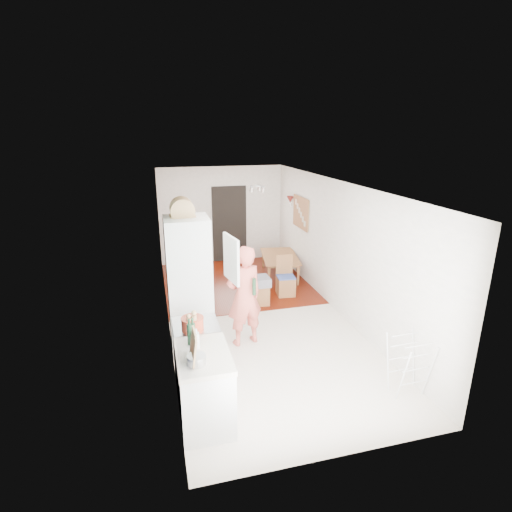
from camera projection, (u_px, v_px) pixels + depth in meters
name	position (u px, v px, depth m)	size (l,w,h in m)	color
room_shell	(256.00, 254.00, 7.16)	(3.20, 7.00, 2.50)	white
floor	(256.00, 317.00, 7.54)	(3.20, 7.00, 0.01)	beige
wood_floor_overlay	(236.00, 282.00, 9.24)	(3.20, 3.30, 0.01)	#5E1507
sage_wall_panel	(169.00, 264.00, 4.75)	(0.02, 3.00, 1.30)	slate
tile_splashback	(177.00, 339.00, 4.46)	(0.02, 1.90, 0.50)	black
doorway_recess	(230.00, 224.00, 10.49)	(0.90, 0.04, 2.00)	black
base_cabinet	(205.00, 389.00, 4.75)	(0.60, 0.90, 0.86)	silver
worktop	(203.00, 356.00, 4.61)	(0.62, 0.92, 0.06)	beige
range_cooker	(197.00, 356.00, 5.43)	(0.60, 0.60, 0.88)	silver
cooker_top	(196.00, 325.00, 5.29)	(0.60, 0.60, 0.04)	#BCBCBF
fridge_housing	(189.00, 285.00, 6.19)	(0.66, 0.66, 2.15)	silver
fridge_door	(231.00, 259.00, 5.92)	(0.56, 0.04, 0.70)	silver
fridge_interior	(208.00, 255.00, 6.12)	(0.02, 0.52, 0.66)	white
pinboard	(301.00, 213.00, 9.21)	(0.03, 0.90, 0.70)	tan
pinboard_frame	(300.00, 213.00, 9.20)	(0.01, 0.94, 0.74)	olive
wall_sconce	(290.00, 199.00, 9.73)	(0.18, 0.18, 0.16)	maroon
person	(244.00, 287.00, 6.34)	(0.72, 0.47, 1.97)	#D96052
dining_table	(281.00, 267.00, 9.58)	(1.23, 0.69, 0.43)	olive
dining_chair	(286.00, 276.00, 8.40)	(0.36, 0.36, 0.86)	olive
stool	(261.00, 295.00, 8.03)	(0.32, 0.32, 0.41)	olive
grey_drape	(260.00, 281.00, 7.93)	(0.39, 0.39, 0.17)	slate
drying_rack	(409.00, 366.00, 5.27)	(0.41, 0.37, 0.81)	silver
bread_bin	(182.00, 210.00, 5.91)	(0.38, 0.36, 0.20)	tan
red_casserole	(193.00, 324.00, 5.11)	(0.29, 0.29, 0.17)	#C64226
steel_pan	(197.00, 360.00, 4.37)	(0.21, 0.21, 0.11)	#BCBCBF
held_bottle	(254.00, 287.00, 6.23)	(0.06, 0.06, 0.28)	#1D3E25
bottle_a	(190.00, 334.00, 4.75)	(0.06, 0.06, 0.27)	#1D3E25
bottle_b	(193.00, 333.00, 4.78)	(0.06, 0.06, 0.26)	#1D3E25
bottle_c	(196.00, 341.00, 4.68)	(0.08, 0.08, 0.20)	silver
pepper_mill_front	(189.00, 326.00, 5.03)	(0.06, 0.06, 0.20)	tan
pepper_mill_back	(194.00, 324.00, 5.04)	(0.06, 0.06, 0.24)	tan
chopping_boards	(193.00, 347.00, 4.38)	(0.04, 0.27, 0.36)	tan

